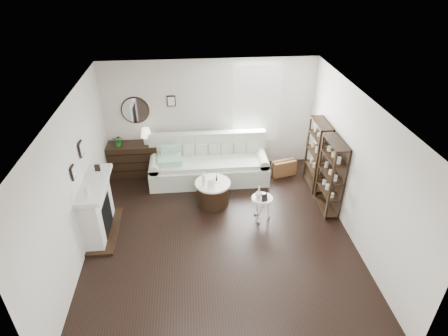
{
  "coord_description": "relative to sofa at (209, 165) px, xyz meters",
  "views": [
    {
      "loc": [
        -0.45,
        -5.58,
        4.89
      ],
      "look_at": [
        0.15,
        0.8,
        1.03
      ],
      "focal_mm": 30.0,
      "sensor_mm": 36.0,
      "label": 1
    }
  ],
  "objects": [
    {
      "name": "fireplace",
      "position": [
        -2.22,
        -1.79,
        0.18
      ],
      "size": [
        0.5,
        1.4,
        1.84
      ],
      "color": "silver",
      "rests_on": "ground"
    },
    {
      "name": "drum_table",
      "position": [
        0.03,
        -1.03,
        -0.09
      ],
      "size": [
        0.76,
        0.76,
        0.53
      ],
      "rotation": [
        0.0,
        0.0,
        -0.05
      ],
      "color": "black",
      "rests_on": "ground"
    },
    {
      "name": "potted_plant",
      "position": [
        -2.08,
        0.33,
        0.58
      ],
      "size": [
        0.28,
        0.26,
        0.27
      ],
      "primitive_type": "imported",
      "rotation": [
        0.0,
        0.0,
        -0.21
      ],
      "color": "#19591B",
      "rests_on": "dresser"
    },
    {
      "name": "shelf_unit_near",
      "position": [
        2.43,
        -1.44,
        0.45
      ],
      "size": [
        0.3,
        0.8,
        1.6
      ],
      "color": "black",
      "rests_on": "ground"
    },
    {
      "name": "pedestal_table",
      "position": [
        0.98,
        -1.66,
        0.12
      ],
      "size": [
        0.43,
        0.43,
        0.52
      ],
      "rotation": [
        0.0,
        0.0,
        -0.41
      ],
      "color": "silver",
      "rests_on": "ground"
    },
    {
      "name": "card_frame_drum",
      "position": [
        -0.02,
        -1.22,
        0.26
      ],
      "size": [
        0.14,
        0.06,
        0.18
      ],
      "primitive_type": "cube",
      "rotation": [
        -0.21,
        0.0,
        0.08
      ],
      "color": "white",
      "rests_on": "drum_table"
    },
    {
      "name": "eiffel_drum",
      "position": [
        0.11,
        -0.98,
        0.26
      ],
      "size": [
        0.11,
        0.11,
        0.18
      ],
      "primitive_type": null,
      "rotation": [
        0.0,
        0.0,
        -0.07
      ],
      "color": "black",
      "rests_on": "drum_table"
    },
    {
      "name": "room",
      "position": [
        0.83,
        0.62,
        1.24
      ],
      "size": [
        5.5,
        5.5,
        5.5
      ],
      "color": "black",
      "rests_on": "ground"
    },
    {
      "name": "table_lamp",
      "position": [
        -1.43,
        0.38,
        0.64
      ],
      "size": [
        0.26,
        0.26,
        0.4
      ],
      "primitive_type": null,
      "rotation": [
        0.0,
        0.0,
        -0.05
      ],
      "color": "white",
      "rests_on": "dresser"
    },
    {
      "name": "shelf_unit_far",
      "position": [
        2.43,
        -0.54,
        0.45
      ],
      "size": [
        0.3,
        0.8,
        1.6
      ],
      "color": "black",
      "rests_on": "ground"
    },
    {
      "name": "eiffel_ped",
      "position": [
        1.06,
        -1.64,
        0.25
      ],
      "size": [
        0.12,
        0.12,
        0.16
      ],
      "primitive_type": null,
      "rotation": [
        0.0,
        0.0,
        0.33
      ],
      "color": "black",
      "rests_on": "pedestal_table"
    },
    {
      "name": "dresser",
      "position": [
        -1.78,
        0.38,
        0.04
      ],
      "size": [
        1.2,
        0.51,
        0.8
      ],
      "color": "black",
      "rests_on": "ground"
    },
    {
      "name": "sofa",
      "position": [
        0.0,
        0.0,
        0.0
      ],
      "size": [
        2.76,
        0.96,
        1.07
      ],
      "color": "beige",
      "rests_on": "ground"
    },
    {
      "name": "bottle_drum",
      "position": [
        -0.16,
        -1.11,
        0.33
      ],
      "size": [
        0.07,
        0.07,
        0.32
      ],
      "primitive_type": "cylinder",
      "color": "silver",
      "rests_on": "drum_table"
    },
    {
      "name": "suitcase",
      "position": [
        1.82,
        -0.05,
        -0.16
      ],
      "size": [
        0.62,
        0.33,
        0.39
      ],
      "primitive_type": "cube",
      "rotation": [
        0.0,
        0.0,
        0.25
      ],
      "color": "brown",
      "rests_on": "ground"
    },
    {
      "name": "flask_ped",
      "position": [
        0.91,
        -1.64,
        0.3
      ],
      "size": [
        0.14,
        0.14,
        0.27
      ],
      "primitive_type": null,
      "color": "silver",
      "rests_on": "pedestal_table"
    },
    {
      "name": "card_frame_ped",
      "position": [
        1.0,
        -1.78,
        0.24
      ],
      "size": [
        0.12,
        0.07,
        0.15
      ],
      "primitive_type": "cube",
      "rotation": [
        -0.21,
        0.0,
        0.2
      ],
      "color": "black",
      "rests_on": "pedestal_table"
    },
    {
      "name": "quilt",
      "position": [
        -0.9,
        -0.14,
        0.27
      ],
      "size": [
        0.57,
        0.48,
        0.14
      ],
      "primitive_type": "cube",
      "rotation": [
        0.0,
        0.0,
        0.05
      ],
      "color": "#29996E",
      "rests_on": "sofa"
    }
  ]
}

